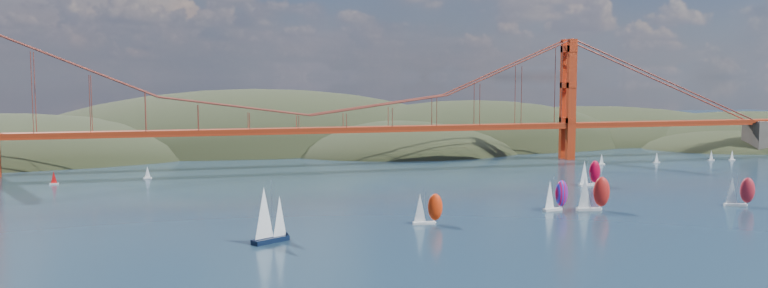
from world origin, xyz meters
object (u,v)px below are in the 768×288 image
racer_0 (427,208)px  sloop_navy (269,215)px  racer_2 (739,191)px  racer_rwb (555,194)px  racer_3 (589,172)px  racer_1 (593,193)px

racer_0 → sloop_navy: bearing=-159.7°
racer_2 → racer_rwb: racer_rwb is taller
sloop_navy → racer_0: bearing=-16.4°
racer_2 → racer_0: bearing=-155.5°
racer_0 → racer_2: (97.02, 0.63, 0.33)m
racer_0 → racer_2: bearing=6.4°
racer_rwb → racer_3: bearing=35.3°
racer_0 → racer_3: bearing=38.6°
racer_0 → racer_3: size_ratio=0.90×
racer_3 → racer_rwb: 53.44m
racer_1 → racer_rwb: bearing=173.1°
racer_0 → racer_rwb: bearing=17.9°
sloop_navy → racer_3: bearing=-3.9°
sloop_navy → racer_2: 139.41m
sloop_navy → racer_1: 94.97m
sloop_navy → racer_0: 43.31m
sloop_navy → racer_2: sloop_navy is taller
racer_0 → racer_2: size_ratio=0.93×
racer_2 → racer_3: bearing=136.9°
racer_1 → racer_2: 45.71m
racer_2 → racer_rwb: size_ratio=0.99×
racer_3 → racer_rwb: bearing=-138.5°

